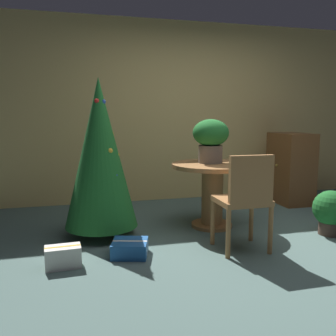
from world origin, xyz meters
TOP-DOWN VIEW (x-y plane):
  - ground_plane at (0.00, 0.00)m, footprint 6.60×6.60m
  - back_wall_panel at (0.00, 2.20)m, footprint 6.00×0.10m
  - round_dining_table at (-0.11, 0.67)m, footprint 0.92×0.92m
  - flower_vase at (-0.12, 0.73)m, footprint 0.40×0.40m
  - wooden_chair_near at (-0.11, -0.14)m, footprint 0.46×0.42m
  - holiday_tree at (-1.35, 0.68)m, footprint 0.75×0.75m
  - gift_box_blue at (-1.15, 0.04)m, footprint 0.38×0.37m
  - gift_box_cream at (-1.73, -0.08)m, footprint 0.30×0.18m
  - wooden_cabinet at (1.41, 1.49)m, footprint 0.46×0.65m
  - potted_plant at (1.00, 0.09)m, footprint 0.38×0.38m

SIDE VIEW (x-z plane):
  - ground_plane at x=0.00m, z-range 0.00..0.00m
  - gift_box_blue at x=-1.15m, z-range 0.00..0.14m
  - gift_box_cream at x=-1.73m, z-range 0.00..0.18m
  - potted_plant at x=1.00m, z-range 0.02..0.50m
  - round_dining_table at x=-0.11m, z-range 0.12..0.85m
  - wooden_cabinet at x=1.41m, z-range 0.00..1.00m
  - wooden_chair_near at x=-0.11m, z-range 0.07..0.98m
  - holiday_tree at x=-1.35m, z-range 0.05..1.69m
  - flower_vase at x=-0.12m, z-range 0.77..1.26m
  - back_wall_panel at x=0.00m, z-range 0.00..2.60m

